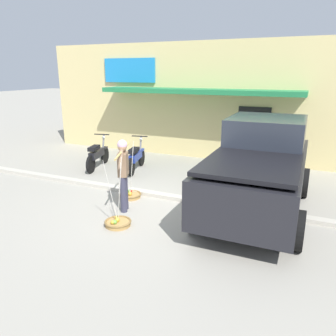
# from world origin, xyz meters

# --- Properties ---
(ground_plane) EXTENTS (90.00, 90.00, 0.00)m
(ground_plane) POSITION_xyz_m (0.00, 0.00, 0.00)
(ground_plane) COLOR #9E998C
(sidewalk_curb) EXTENTS (20.00, 0.24, 0.10)m
(sidewalk_curb) POSITION_xyz_m (0.00, 0.70, 0.05)
(sidewalk_curb) COLOR #BAB4A5
(sidewalk_curb) RESTS_ON ground
(fruit_vendor) EXTENTS (0.63, 1.53, 1.70)m
(fruit_vendor) POSITION_xyz_m (-0.54, -0.41, 0.98)
(fruit_vendor) COLOR #38384C
(fruit_vendor) RESTS_ON ground
(fruit_basket_left_side) EXTENTS (0.57, 0.57, 1.45)m
(fruit_basket_left_side) POSITION_xyz_m (-0.25, -1.17, 0.08)
(fruit_basket_left_side) COLOR #B2894C
(fruit_basket_left_side) RESTS_ON ground
(fruit_basket_right_side) EXTENTS (0.57, 0.57, 1.45)m
(fruit_basket_right_side) POSITION_xyz_m (-0.84, 0.35, 0.08)
(fruit_basket_right_side) COLOR #B2894C
(fruit_basket_right_side) RESTS_ON ground
(motorcycle_nearest_shop) EXTENTS (0.62, 1.79, 1.09)m
(motorcycle_nearest_shop) POSITION_xyz_m (-3.22, 2.27, 0.45)
(motorcycle_nearest_shop) COLOR black
(motorcycle_nearest_shop) RESTS_ON ground
(motorcycle_second_in_row) EXTENTS (0.62, 1.79, 1.09)m
(motorcycle_second_in_row) POSITION_xyz_m (-1.87, 2.52, 0.45)
(motorcycle_second_in_row) COLOR black
(motorcycle_second_in_row) RESTS_ON ground
(parked_truck) EXTENTS (2.18, 4.73, 2.10)m
(parked_truck) POSITION_xyz_m (2.29, 0.95, 1.03)
(parked_truck) COLOR black
(parked_truck) RESTS_ON ground
(storefront_building) EXTENTS (13.00, 6.00, 4.20)m
(storefront_building) POSITION_xyz_m (-0.52, 7.48, 2.10)
(storefront_building) COLOR #DBC684
(storefront_building) RESTS_ON ground
(wooden_crate) EXTENTS (0.44, 0.36, 0.32)m
(wooden_crate) POSITION_xyz_m (1.85, 2.32, 0.16)
(wooden_crate) COLOR olive
(wooden_crate) RESTS_ON ground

